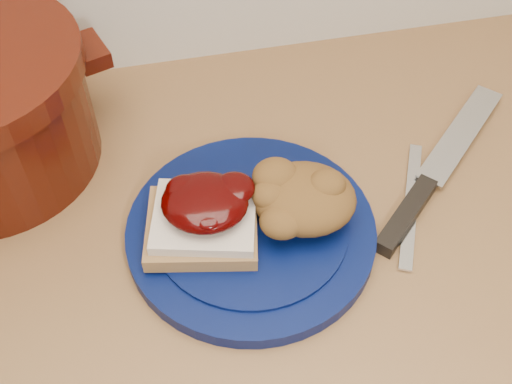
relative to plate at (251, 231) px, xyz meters
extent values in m
cylinder|color=#040E3C|center=(0.00, 0.00, 0.00)|extent=(0.34, 0.34, 0.02)
cube|color=olive|center=(-0.05, 0.00, 0.02)|extent=(0.13, 0.12, 0.02)
cube|color=beige|center=(-0.05, 0.00, 0.04)|extent=(0.12, 0.12, 0.01)
ellipsoid|color=black|center=(-0.05, 0.01, 0.06)|extent=(0.11, 0.10, 0.03)
ellipsoid|color=brown|center=(0.06, 0.00, 0.04)|extent=(0.13, 0.12, 0.06)
cube|color=black|center=(0.17, -0.01, 0.00)|extent=(0.10, 0.10, 0.02)
cube|color=silver|center=(0.29, 0.09, 0.00)|extent=(0.16, 0.16, 0.00)
cube|color=silver|center=(0.19, 0.00, -0.01)|extent=(0.09, 0.17, 0.00)
cube|color=#3A0F05|center=(-0.14, 0.23, 0.09)|extent=(0.05, 0.07, 0.02)
camera|label=1|loc=(-0.08, -0.41, 0.56)|focal=45.00mm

